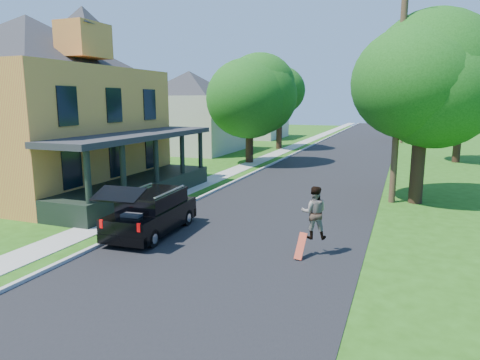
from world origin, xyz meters
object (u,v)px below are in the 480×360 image
at_px(black_suv, 152,213).
at_px(utility_pole_near, 399,87).
at_px(tree_right_near, 424,71).
at_px(skateboarder, 314,212).

height_order(black_suv, utility_pole_near, utility_pole_near).
xyz_separation_m(black_suv, tree_right_near, (8.66, 8.41, 5.12)).
bearing_deg(utility_pole_near, tree_right_near, 33.82).
xyz_separation_m(skateboarder, tree_right_near, (2.96, 8.40, 4.56)).
bearing_deg(tree_right_near, skateboarder, -109.42).
height_order(skateboarder, utility_pole_near, utility_pole_near).
bearing_deg(tree_right_near, black_suv, -135.86).
bearing_deg(skateboarder, black_suv, -12.99).
bearing_deg(skateboarder, utility_pole_near, -116.94).
height_order(skateboarder, tree_right_near, tree_right_near).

